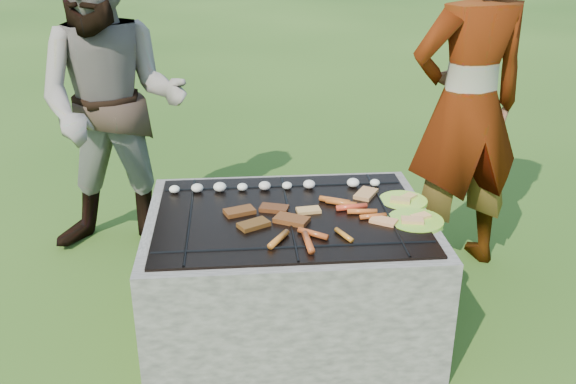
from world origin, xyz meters
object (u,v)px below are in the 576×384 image
object	(u,v)px
plate_far	(403,201)
cook	(467,107)
fire_pit	(289,276)
plate_near	(415,221)
bystander	(113,105)

from	to	relation	value
plate_far	cook	world-z (taller)	cook
fire_pit	plate_near	distance (m)	0.66
fire_pit	cook	distance (m)	1.33
plate_near	bystander	xyz separation A→B (m)	(-1.47, 1.01, 0.28)
fire_pit	cook	world-z (taller)	cook
plate_near	cook	xyz separation A→B (m)	(0.44, 0.69, 0.32)
plate_far	bystander	xyz separation A→B (m)	(-1.47, 0.79, 0.28)
plate_far	plate_near	distance (m)	0.22
plate_near	fire_pit	bearing A→B (deg)	168.55
fire_pit	cook	size ratio (longest dim) A/B	0.70
fire_pit	plate_far	size ratio (longest dim) A/B	5.03
fire_pit	cook	bearing A→B (deg)	29.82
bystander	plate_near	bearing A→B (deg)	-28.20
plate_near	cook	distance (m)	0.88
plate_near	cook	bearing A→B (deg)	57.18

